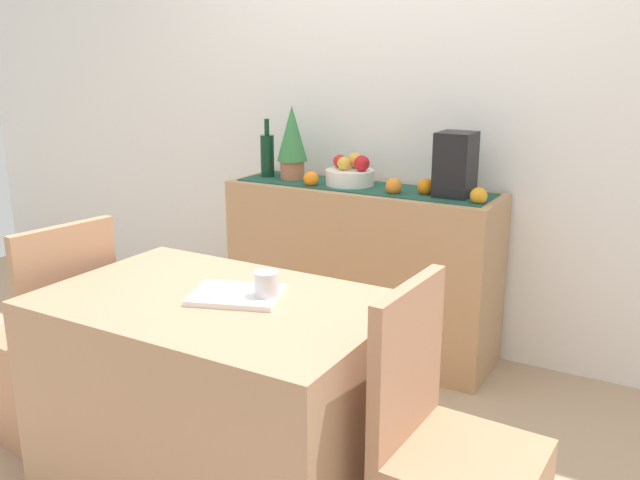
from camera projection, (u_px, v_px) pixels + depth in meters
ground_plane at (282, 438)px, 2.72m from camera, size 6.40×6.40×0.02m
room_wall_rear at (407, 83)px, 3.34m from camera, size 6.40×0.06×2.70m
sideboard_console at (361, 270)px, 3.43m from camera, size 1.37×0.42×0.86m
table_runner at (362, 187)px, 3.31m from camera, size 1.29×0.32×0.01m
fruit_bowl at (350, 177)px, 3.33m from camera, size 0.24×0.24×0.07m
apple_front at (355, 160)px, 3.36m from camera, size 0.08×0.08×0.08m
apple_rear at (362, 163)px, 3.28m from camera, size 0.08×0.08×0.08m
apple_left at (344, 164)px, 3.30m from camera, size 0.07×0.07×0.07m
apple_right at (340, 161)px, 3.38m from camera, size 0.07×0.07×0.07m
wine_bottle at (267, 155)px, 3.55m from camera, size 0.07×0.07×0.31m
coffee_maker at (455, 165)px, 3.05m from camera, size 0.16×0.18×0.30m
potted_plant at (292, 140)px, 3.45m from camera, size 0.16×0.16×0.38m
orange_loose_far at (311, 179)px, 3.32m from camera, size 0.08×0.08×0.08m
orange_loose_mid at (426, 187)px, 3.12m from camera, size 0.08×0.08×0.08m
orange_loose_end at (394, 186)px, 3.13m from camera, size 0.08×0.08×0.08m
orange_loose_near_bowl at (479, 196)px, 2.93m from camera, size 0.08×0.08×0.08m
dining_table at (219, 402)px, 2.24m from camera, size 1.12×0.72×0.74m
open_book at (236, 295)px, 2.14m from camera, size 0.33×0.29×0.02m
coffee_cup at (266, 287)px, 2.10m from camera, size 0.08×0.08×0.10m
chair_near_window at (55, 374)px, 2.66m from camera, size 0.46×0.46×0.90m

